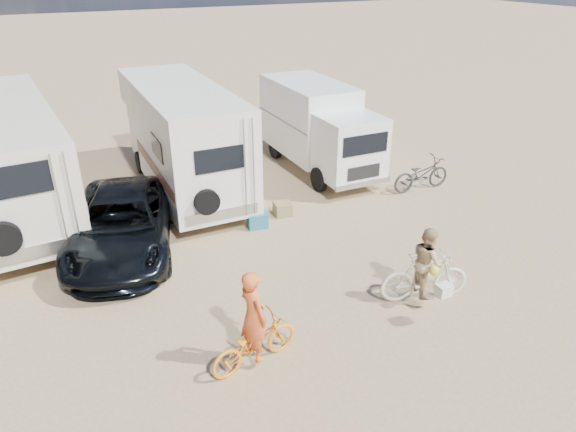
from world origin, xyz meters
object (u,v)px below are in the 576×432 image
bike_man (254,343)px  dark_suv (122,223)px  rider_woman (426,269)px  rider_man (254,324)px  bike_parked (421,174)px  rv_left (8,162)px  crate (283,209)px  cooler (257,220)px  rv_main (183,140)px  bike_woman (425,276)px  box_truck (319,129)px

bike_man → dark_suv: bearing=3.1°
rider_woman → bike_man: bearing=110.9°
rider_man → bike_parked: 8.94m
rv_left → crate: 7.51m
cooler → crate: cooler is taller
rv_main → bike_woman: 8.30m
rv_main → crate: rv_main is taller
rv_left → rider_woman: bearing=-52.3°
bike_woman → bike_parked: bearing=-20.9°
rider_woman → bike_parked: 5.86m
rv_main → cooler: bearing=-73.5°
box_truck → rider_man: 9.55m
rider_man → rider_woman: 3.89m
rv_main → bike_parked: 7.22m
bike_man → bike_woman: size_ratio=0.91×
rv_main → crate: (1.84, -2.92, -1.39)m
bike_woman → cooler: (-1.80, 4.50, -0.35)m
bike_man → rider_man: rider_man is taller
rv_left → rider_woman: (7.41, -8.34, -0.74)m
rv_main → cooler: (0.93, -3.28, -1.37)m
crate → cooler: bearing=-158.3°
dark_suv → bike_parked: dark_suv is taller
bike_man → bike_woman: bike_woman is taller
bike_man → cooler: size_ratio=3.32×
bike_woman → rv_main: bearing=37.1°
bike_parked → rv_main: bearing=65.1°
rv_main → dark_suv: bearing=-129.1°
rv_left → dark_suv: (2.27, -3.45, -0.79)m
rider_man → crate: size_ratio=3.76×
dark_suv → cooler: (3.34, -0.39, -0.49)m
rider_woman → rider_man: bearing=110.9°
rv_left → bike_woman: rv_left is taller
bike_man → bike_parked: bearing=-68.4°
rider_woman → box_truck: bearing=4.7°
bike_man → rider_man: size_ratio=0.99×
dark_suv → bike_man: bearing=-59.6°
dark_suv → rider_woman: rider_woman is taller
box_truck → rider_man: box_truck is taller
rv_left → bike_parked: (11.07, -3.77, -0.98)m
box_truck → cooler: box_truck is taller
bike_man → bike_woman: (3.88, 0.21, 0.11)m
bike_woman → cooler: bearing=39.6°
rv_main → cooler: 3.68m
box_truck → bike_parked: bearing=-55.7°
rider_woman → dark_suv: bearing=64.2°
rv_left → bike_man: size_ratio=4.79×
rider_man → bike_parked: size_ratio=0.88×
dark_suv → crate: 4.28m
rider_woman → bike_woman: bearing=0.0°
box_truck → cooler: bearing=-138.7°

